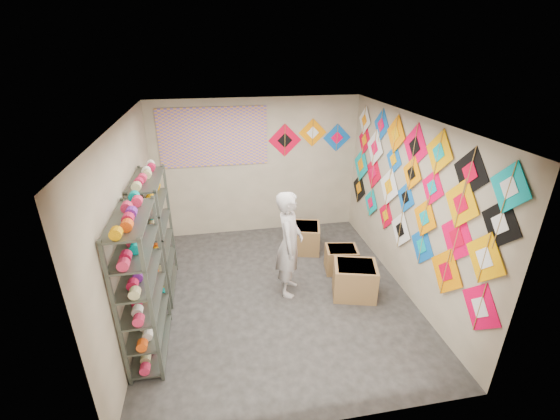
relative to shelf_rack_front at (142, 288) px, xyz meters
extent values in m
plane|color=black|center=(1.78, 0.85, -0.95)|extent=(4.50, 4.50, 0.00)
plane|color=#B6A68B|center=(1.78, 3.10, 0.40)|extent=(4.00, 0.00, 4.00)
plane|color=#B6A68B|center=(1.78, -1.40, 0.40)|extent=(4.00, 0.00, 4.00)
plane|color=#B6A68B|center=(-0.22, 0.85, 0.40)|extent=(0.00, 4.50, 4.50)
plane|color=#B6A68B|center=(3.78, 0.85, 0.40)|extent=(0.00, 4.50, 4.50)
plane|color=#6C655B|center=(1.78, 0.85, 1.75)|extent=(4.50, 4.50, 0.00)
cube|color=#4C5147|center=(0.00, 0.00, 0.00)|extent=(0.40, 1.10, 1.90)
cube|color=#4C5147|center=(0.00, 1.30, 0.00)|extent=(0.40, 1.10, 1.90)
cylinder|color=#E92750|center=(0.00, -0.48, 0.09)|extent=(0.12, 0.10, 0.12)
cylinder|color=#FF530F|center=(0.00, -0.29, 0.09)|extent=(0.12, 0.10, 0.12)
cylinder|color=#FFA704|center=(0.00, -0.10, 0.09)|extent=(0.12, 0.10, 0.12)
cylinder|color=white|center=(0.00, 0.10, 0.09)|extent=(0.12, 0.10, 0.12)
cylinder|color=#CC133F|center=(0.00, 0.29, 0.09)|extent=(0.12, 0.10, 0.12)
cylinder|color=#6D1F99|center=(0.00, 0.48, 0.09)|extent=(0.12, 0.10, 0.12)
cylinder|color=#D0C785|center=(0.00, 0.82, 0.09)|extent=(0.12, 0.10, 0.12)
cylinder|color=#009D96|center=(0.00, 1.01, 0.09)|extent=(0.12, 0.10, 0.12)
cylinder|color=#E92750|center=(0.00, 1.20, 0.09)|extent=(0.12, 0.10, 0.12)
cylinder|color=#FF530F|center=(0.00, 1.40, 0.09)|extent=(0.12, 0.10, 0.12)
cylinder|color=#FFA704|center=(0.00, 1.59, 0.09)|extent=(0.12, 0.10, 0.12)
cylinder|color=white|center=(0.00, 1.78, 0.09)|extent=(0.12, 0.10, 0.12)
cube|color=#EF003E|center=(3.77, -1.01, -0.04)|extent=(0.02, 0.66, 0.66)
cube|color=#FF8A00|center=(3.75, -0.35, 0.00)|extent=(0.02, 0.68, 0.68)
cube|color=blue|center=(3.77, 0.27, 0.03)|extent=(0.02, 0.60, 0.60)
cube|color=white|center=(3.75, 0.87, -0.02)|extent=(0.01, 0.61, 0.61)
cube|color=red|center=(3.77, 1.44, -0.03)|extent=(0.03, 0.52, 0.52)
cube|color=#02A4AB|center=(3.75, 2.04, -0.04)|extent=(0.03, 0.54, 0.54)
cube|color=black|center=(3.77, 2.68, 0.01)|extent=(0.03, 0.62, 0.62)
cube|color=#FBA500|center=(3.75, -0.91, 0.54)|extent=(0.02, 0.64, 0.64)
cube|color=#EF003E|center=(3.77, -0.40, 0.51)|extent=(0.03, 0.67, 0.67)
cube|color=#FF8A00|center=(3.75, 0.30, 0.46)|extent=(0.03, 0.57, 0.57)
cube|color=blue|center=(3.77, 0.89, 0.52)|extent=(0.03, 0.52, 0.52)
cube|color=white|center=(3.75, 1.42, 0.50)|extent=(0.04, 0.65, 0.65)
cube|color=red|center=(3.77, 2.10, 0.53)|extent=(0.02, 0.63, 0.63)
cube|color=#02A4AB|center=(3.75, 2.65, 0.50)|extent=(0.03, 0.67, 0.67)
cube|color=black|center=(3.77, -0.97, 0.98)|extent=(0.03, 0.58, 0.58)
cube|color=#FBA500|center=(3.75, -0.36, 0.95)|extent=(0.03, 0.64, 0.64)
cube|color=#EF003E|center=(3.77, 0.27, 0.91)|extent=(0.03, 0.52, 0.52)
cube|color=#FF8A00|center=(3.75, 0.79, 0.94)|extent=(0.03, 0.52, 0.52)
cube|color=blue|center=(3.77, 1.41, 0.96)|extent=(0.02, 0.52, 0.52)
cube|color=white|center=(3.75, 2.11, 0.97)|extent=(0.02, 0.65, 0.65)
cube|color=red|center=(3.77, 2.62, 0.99)|extent=(0.04, 0.57, 0.57)
cube|color=#02A4AB|center=(3.75, -0.98, 1.38)|extent=(0.03, 0.55, 0.55)
cube|color=black|center=(3.77, -0.38, 1.33)|extent=(0.04, 0.62, 0.62)
cube|color=#FBA500|center=(3.75, 0.24, 1.40)|extent=(0.03, 0.60, 0.60)
cube|color=#EF003E|center=(3.77, 0.85, 1.32)|extent=(0.02, 0.68, 0.68)
cube|color=#FF8A00|center=(3.75, 1.42, 1.37)|extent=(0.02, 0.61, 0.61)
cube|color=blue|center=(3.77, 1.99, 1.39)|extent=(0.03, 0.57, 0.57)
cube|color=white|center=(3.75, 2.67, 1.35)|extent=(0.02, 0.53, 0.53)
cube|color=red|center=(2.33, 3.09, 0.93)|extent=(0.65, 0.02, 0.65)
cube|color=#FF8A00|center=(2.88, 3.09, 1.06)|extent=(0.55, 0.02, 0.55)
cube|color=blue|center=(3.38, 3.09, 0.94)|extent=(0.57, 0.02, 0.57)
cube|color=#6A51B0|center=(0.98, 3.08, 1.05)|extent=(2.00, 0.01, 1.10)
imported|color=#C0B3A4|center=(1.98, 0.90, -0.11)|extent=(0.84, 0.75, 1.69)
cube|color=olive|center=(2.95, 0.61, -0.68)|extent=(0.76, 0.68, 0.53)
cube|color=olive|center=(2.97, 1.30, -0.74)|extent=(0.59, 0.51, 0.43)
cube|color=olive|center=(2.54, 2.10, -0.70)|extent=(0.65, 0.69, 0.50)
camera|label=1|loc=(0.95, -3.91, 2.67)|focal=24.00mm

